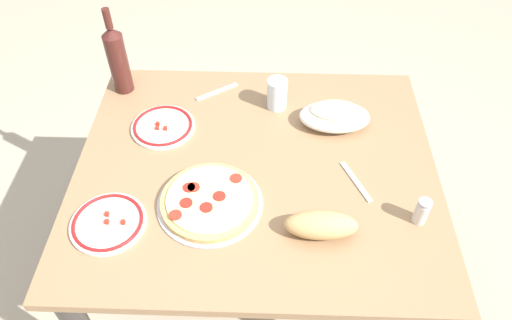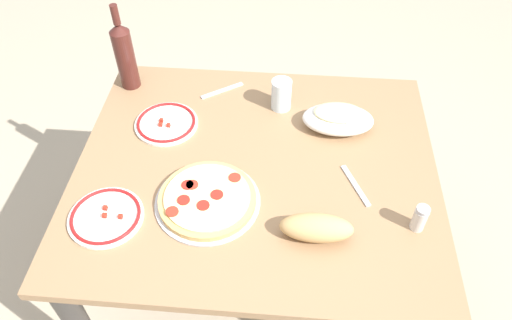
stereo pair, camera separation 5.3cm
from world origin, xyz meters
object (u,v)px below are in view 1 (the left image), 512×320
(baked_pasta_dish, at_px, (335,115))
(bread_loaf, at_px, (321,225))
(dining_table, at_px, (256,191))
(pepperoni_pizza, at_px, (210,201))
(water_glass, at_px, (277,94))
(side_plate_far, at_px, (163,126))
(side_plate_near, at_px, (108,223))
(wine_bottle, at_px, (117,59))
(spice_shaker, at_px, (422,211))

(baked_pasta_dish, distance_m, bread_loaf, 0.46)
(dining_table, bearing_deg, baked_pasta_dish, 38.25)
(pepperoni_pizza, height_order, water_glass, water_glass)
(dining_table, bearing_deg, side_plate_far, 152.66)
(water_glass, distance_m, side_plate_near, 0.72)
(water_glass, bearing_deg, side_plate_near, -131.92)
(wine_bottle, bearing_deg, spice_shaker, -30.29)
(pepperoni_pizza, height_order, side_plate_far, pepperoni_pizza)
(baked_pasta_dish, bearing_deg, dining_table, -141.75)
(side_plate_far, height_order, spice_shaker, spice_shaker)
(pepperoni_pizza, bearing_deg, side_plate_near, -163.75)
(pepperoni_pizza, height_order, wine_bottle, wine_bottle)
(water_glass, xyz_separation_m, bread_loaf, (0.12, -0.54, -0.02))
(water_glass, relative_size, side_plate_far, 0.52)
(side_plate_near, relative_size, side_plate_far, 1.00)
(wine_bottle, relative_size, bread_loaf, 1.60)
(baked_pasta_dish, bearing_deg, side_plate_near, -146.70)
(dining_table, distance_m, side_plate_far, 0.39)
(bread_loaf, bearing_deg, side_plate_far, 140.91)
(side_plate_far, bearing_deg, pepperoni_pizza, -59.21)
(dining_table, relative_size, spice_shaker, 13.12)
(wine_bottle, height_order, spice_shaker, wine_bottle)
(dining_table, bearing_deg, water_glass, 77.71)
(side_plate_near, distance_m, bread_loaf, 0.60)
(pepperoni_pizza, relative_size, spice_shaker, 3.60)
(bread_loaf, bearing_deg, baked_pasta_dish, 80.82)
(wine_bottle, xyz_separation_m, side_plate_far, (0.18, -0.21, -0.13))
(baked_pasta_dish, height_order, spice_shaker, spice_shaker)
(baked_pasta_dish, bearing_deg, bread_loaf, -99.18)
(wine_bottle, bearing_deg, water_glass, -8.10)
(spice_shaker, bearing_deg, dining_table, 157.70)
(wine_bottle, distance_m, side_plate_far, 0.30)
(side_plate_far, bearing_deg, baked_pasta_dish, 3.76)
(pepperoni_pizza, relative_size, wine_bottle, 0.96)
(dining_table, relative_size, side_plate_far, 5.28)
(side_plate_near, bearing_deg, bread_loaf, -0.98)
(bread_loaf, bearing_deg, side_plate_near, 179.02)
(wine_bottle, height_order, side_plate_near, wine_bottle)
(bread_loaf, bearing_deg, spice_shaker, 10.61)
(bread_loaf, bearing_deg, wine_bottle, 137.87)
(dining_table, xyz_separation_m, side_plate_near, (-0.41, -0.24, 0.13))
(side_plate_near, height_order, side_plate_far, same)
(pepperoni_pizza, distance_m, side_plate_far, 0.38)
(side_plate_near, bearing_deg, side_plate_far, 77.41)
(dining_table, bearing_deg, spice_shaker, -22.30)
(wine_bottle, relative_size, side_plate_near, 1.51)
(spice_shaker, bearing_deg, pepperoni_pizza, 176.31)
(dining_table, bearing_deg, side_plate_near, -150.14)
(pepperoni_pizza, height_order, spice_shaker, spice_shaker)
(water_glass, bearing_deg, side_plate_far, -161.79)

